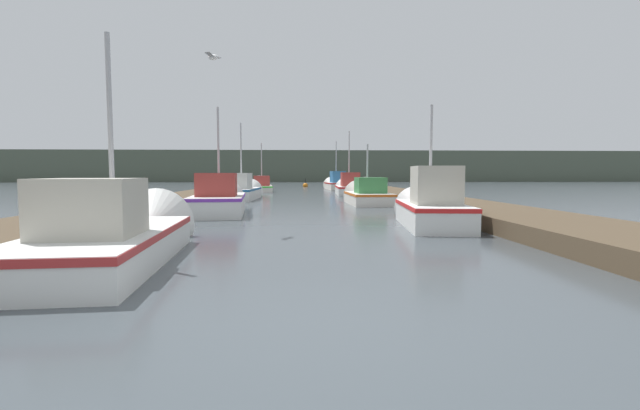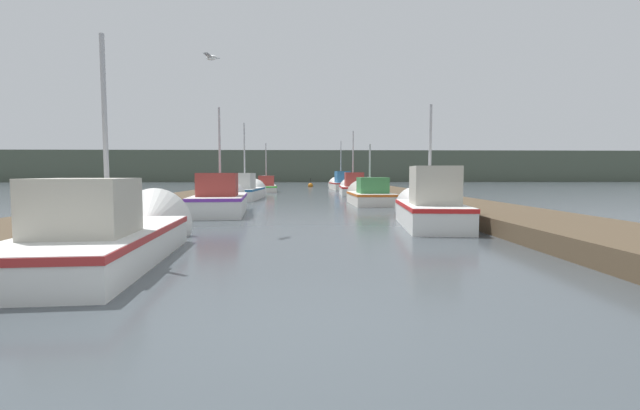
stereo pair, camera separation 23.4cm
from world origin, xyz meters
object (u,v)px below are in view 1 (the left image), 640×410
at_px(fishing_boat_0, 121,234).
at_px(channel_buoy, 305,185).
at_px(fishing_boat_5, 349,187).
at_px(fishing_boat_6, 262,187).
at_px(mooring_piling_0, 259,182).
at_px(seagull_lead, 213,57).
at_px(mooring_piling_1, 365,186).
at_px(fishing_boat_1, 429,207).
at_px(fishing_boat_7, 336,184).
at_px(fishing_boat_2, 220,200).
at_px(fishing_boat_4, 243,191).
at_px(fishing_boat_3, 366,195).

height_order(fishing_boat_0, channel_buoy, fishing_boat_0).
distance_m(fishing_boat_5, fishing_boat_6, 7.80).
xyz_separation_m(mooring_piling_0, seagull_lead, (1.98, -32.31, 3.64)).
xyz_separation_m(fishing_boat_5, seagull_lead, (-5.47, -18.61, 3.79)).
relative_size(mooring_piling_1, channel_buoy, 1.16).
distance_m(fishing_boat_6, channel_buoy, 11.84).
xyz_separation_m(fishing_boat_1, seagull_lead, (-5.66, -0.91, 3.74)).
bearing_deg(fishing_boat_7, fishing_boat_2, -109.80).
distance_m(fishing_boat_2, fishing_boat_4, 8.49).
bearing_deg(channel_buoy, fishing_boat_7, -68.06).
bearing_deg(fishing_boat_3, mooring_piling_0, 105.86).
xyz_separation_m(mooring_piling_1, seagull_lead, (-6.43, -17.23, 3.64)).
height_order(fishing_boat_2, fishing_boat_3, fishing_boat_2).
xyz_separation_m(fishing_boat_0, fishing_boat_1, (6.64, 4.20, 0.11)).
relative_size(fishing_boat_1, fishing_boat_6, 0.96).
height_order(fishing_boat_3, fishing_boat_4, fishing_boat_4).
bearing_deg(fishing_boat_1, fishing_boat_5, 96.58).
relative_size(fishing_boat_5, seagull_lead, 10.73).
height_order(fishing_boat_3, fishing_boat_6, fishing_boat_6).
bearing_deg(fishing_boat_0, fishing_boat_7, 74.19).
bearing_deg(fishing_boat_0, fishing_boat_4, 86.18).
height_order(fishing_boat_1, fishing_boat_6, fishing_boat_6).
height_order(fishing_boat_2, fishing_boat_4, fishing_boat_4).
height_order(fishing_boat_2, channel_buoy, fishing_boat_2).
relative_size(fishing_boat_5, mooring_piling_0, 4.88).
xyz_separation_m(fishing_boat_5, fishing_boat_7, (-0.11, 9.26, 0.04)).
relative_size(fishing_boat_4, fishing_boat_5, 0.95).
height_order(fishing_boat_4, fishing_boat_5, fishing_boat_5).
distance_m(fishing_boat_2, channel_buoy, 29.52).
height_order(fishing_boat_0, fishing_boat_1, fishing_boat_0).
bearing_deg(fishing_boat_0, fishing_boat_2, 84.70).
relative_size(fishing_boat_2, fishing_boat_6, 1.15).
bearing_deg(seagull_lead, channel_buoy, -163.15).
distance_m(mooring_piling_1, seagull_lead, 18.75).
xyz_separation_m(fishing_boat_1, fishing_boat_6, (-6.54, 22.24, -0.13)).
bearing_deg(fishing_boat_4, fishing_boat_6, 91.15).
relative_size(fishing_boat_4, channel_buoy, 5.42).
xyz_separation_m(fishing_boat_6, channel_buoy, (3.60, 11.27, -0.22)).
height_order(fishing_boat_1, channel_buoy, fishing_boat_1).
relative_size(fishing_boat_2, fishing_boat_5, 0.91).
xyz_separation_m(fishing_boat_4, fishing_boat_7, (6.48, 14.26, 0.04)).
height_order(mooring_piling_1, channel_buoy, mooring_piling_1).
bearing_deg(channel_buoy, fishing_boat_0, -95.61).
bearing_deg(fishing_boat_4, fishing_boat_7, 68.17).
xyz_separation_m(fishing_boat_0, fishing_boat_7, (6.34, 31.16, 0.11)).
xyz_separation_m(fishing_boat_3, fishing_boat_4, (-6.37, 4.23, 0.06)).
relative_size(fishing_boat_5, channel_buoy, 5.73).
distance_m(mooring_piling_0, seagull_lead, 32.58).
bearing_deg(fishing_boat_0, seagull_lead, 69.10).
bearing_deg(mooring_piling_0, fishing_boat_7, -31.19).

